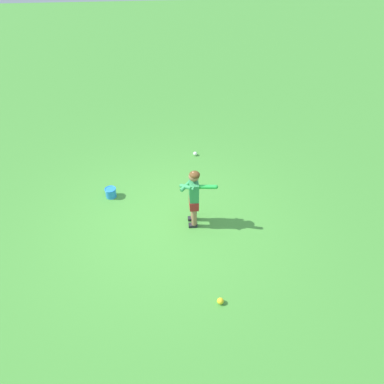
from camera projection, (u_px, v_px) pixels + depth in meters
The scene contains 5 objects.
ground_plane at pixel (167, 222), 6.31m from camera, with size 40.00×40.00×0.00m, color #479338.
child_batter at pixel (194, 194), 5.89m from camera, with size 0.61×0.34×1.08m.
play_ball_midfield at pixel (220, 301), 4.98m from camera, with size 0.09×0.09×0.09m, color yellow.
play_ball_far_left at pixel (195, 154), 8.01m from camera, with size 0.09×0.09×0.09m, color white.
toy_bucket at pixel (111, 192), 6.81m from camera, with size 0.22×0.22×0.19m.
Camera 1 is at (-0.03, -4.68, 4.29)m, focal length 33.76 mm.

